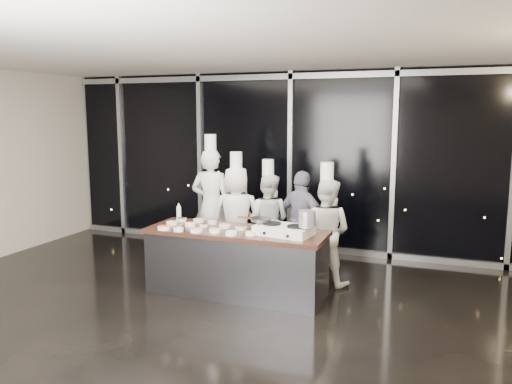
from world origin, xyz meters
TOP-DOWN VIEW (x-y plane):
  - ground at (0.00, 0.00)m, footprint 9.00×9.00m
  - room_shell at (0.18, 0.00)m, footprint 9.02×7.02m
  - window_wall at (0.00, 3.43)m, footprint 8.90×0.11m
  - demo_counter at (0.00, 0.90)m, footprint 2.46×0.86m
  - stove at (0.69, 0.86)m, footprint 0.77×0.54m
  - frying_pan at (0.34, 0.93)m, footprint 0.49×0.31m
  - stock_pot at (1.01, 0.80)m, footprint 0.24×0.24m
  - prep_bowls at (-0.45, 0.82)m, footprint 1.42×0.75m
  - squeeze_bottle at (-1.07, 1.24)m, footprint 0.07×0.07m
  - chef_far_left at (-0.98, 2.15)m, footprint 0.71×0.49m
  - chef_left at (-0.48, 2.04)m, footprint 0.92×0.73m
  - chef_center at (-0.03, 2.27)m, footprint 0.75×0.59m
  - guest at (0.56, 2.19)m, footprint 1.01×0.72m
  - chef_right at (1.04, 1.75)m, footprint 0.84×0.70m

SIDE VIEW (x-z plane):
  - ground at x=0.00m, z-range 0.00..0.00m
  - demo_counter at x=0.00m, z-range 0.00..0.90m
  - chef_center at x=-0.03m, z-range -0.10..1.64m
  - chef_right at x=1.04m, z-range -0.10..1.67m
  - guest at x=0.56m, z-range 0.00..1.59m
  - chef_left at x=-0.48m, z-range -0.10..1.76m
  - prep_bowls at x=-0.45m, z-range 0.90..0.95m
  - chef_far_left at x=-0.98m, z-range -0.10..2.03m
  - stove at x=0.69m, z-range 0.89..1.03m
  - squeeze_bottle at x=-1.07m, z-range 0.89..1.14m
  - frying_pan at x=0.34m, z-range 1.04..1.09m
  - stock_pot at x=1.01m, z-range 1.04..1.25m
  - window_wall at x=0.00m, z-range 0.00..3.20m
  - room_shell at x=0.18m, z-range 0.64..3.85m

